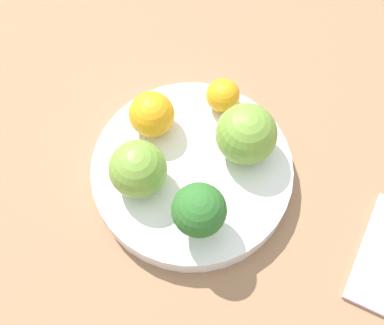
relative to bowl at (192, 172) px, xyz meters
The scene contains 8 objects.
ground_plane 0.03m from the bowl, ahead, with size 6.00×6.00×0.00m, color gray.
table_surface 0.02m from the bowl, ahead, with size 1.20×1.20×0.02m.
bowl is the anchor object (origin of this frame).
broccoli 0.08m from the bowl, 145.27° to the left, with size 0.05×0.05×0.07m.
apple_red 0.07m from the bowl, 66.65° to the left, with size 0.06×0.06×0.06m.
apple_green 0.07m from the bowl, 109.28° to the right, with size 0.06×0.06×0.06m.
orange_front 0.09m from the bowl, 64.08° to the right, with size 0.04×0.04×0.04m.
orange_back 0.07m from the bowl, ahead, with size 0.05×0.05×0.05m.
Camera 1 is at (-0.18, 0.16, 0.54)m, focal length 50.00 mm.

